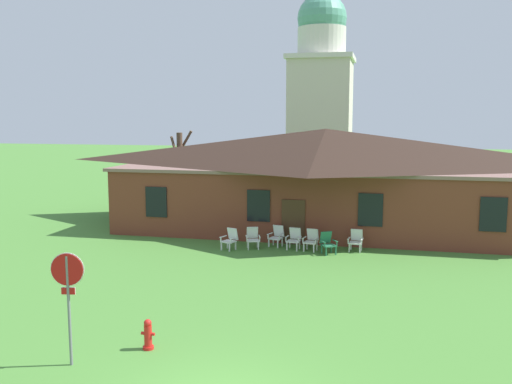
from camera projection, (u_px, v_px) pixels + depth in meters
name	position (u px, v px, depth m)	size (l,w,h in m)	color
brick_building	(325.00, 176.00, 30.12)	(21.46, 10.40, 5.28)	brown
dome_tower	(321.00, 98.00, 44.22)	(5.18, 5.18, 16.42)	beige
stop_sign	(68.00, 286.00, 12.97)	(0.79, 0.19, 2.75)	slate
lawn_chair_by_porch	(230.00, 239.00, 24.74)	(0.78, 0.83, 0.96)	white
lawn_chair_near_door	(253.00, 237.00, 24.97)	(0.76, 0.81, 0.96)	silver
lawn_chair_left_end	(277.00, 235.00, 25.39)	(0.75, 0.80, 0.96)	white
lawn_chair_middle	(294.00, 238.00, 24.81)	(0.69, 0.73, 0.96)	silver
lawn_chair_right_end	(311.00, 239.00, 24.57)	(0.72, 0.76, 0.96)	silver
lawn_chair_far_side	(328.00, 242.00, 23.98)	(0.84, 0.86, 0.96)	#28704C
lawn_chair_under_eave	(356.00, 240.00, 24.48)	(0.69, 0.72, 0.96)	silver
bare_tree_beside_building	(180.00, 169.00, 34.49)	(1.54, 1.49, 5.08)	brown
fire_hydrant	(148.00, 335.00, 14.09)	(0.36, 0.28, 0.79)	red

